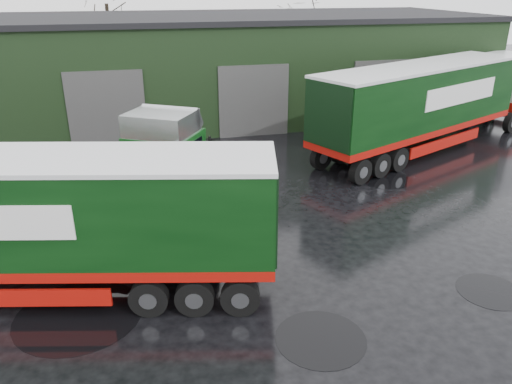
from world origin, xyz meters
TOP-DOWN VIEW (x-y plane):
  - ground at (0.00, 0.00)m, footprint 100.00×100.00m
  - warehouse at (2.00, 20.00)m, footprint 32.40×12.40m
  - hero_tractor at (-4.50, 3.35)m, footprint 5.58×6.82m
  - trailer_left at (-7.50, 0.00)m, footprint 13.52×5.61m
  - lorry_right at (9.40, 9.00)m, footprint 16.91×9.88m
  - wash_bucket at (-1.02, 5.07)m, footprint 0.46×0.46m
  - tree_back_a at (-6.00, 30.00)m, footprint 4.40×4.40m
  - tree_back_b at (10.00, 30.00)m, footprint 4.40×4.40m
  - puddle_0 at (-0.54, -3.81)m, footprint 2.29×2.29m
  - puddle_1 at (6.11, 5.80)m, footprint 2.44×2.44m
  - puddle_2 at (-6.47, -1.38)m, footprint 3.36×3.36m
  - puddle_3 at (4.93, -3.01)m, footprint 1.89×1.89m

SIDE VIEW (x-z plane):
  - ground at x=0.00m, z-range 0.00..0.00m
  - puddle_0 at x=-0.54m, z-range 0.00..0.01m
  - puddle_1 at x=6.11m, z-range 0.00..0.01m
  - puddle_2 at x=-6.47m, z-range 0.00..0.01m
  - puddle_3 at x=4.93m, z-range 0.00..0.01m
  - wash_bucket at x=-1.02m, z-range 0.00..0.33m
  - hero_tractor at x=-4.50m, z-range 0.00..3.94m
  - trailer_left at x=-7.50m, z-range 0.00..4.12m
  - lorry_right at x=9.40m, z-range 0.00..4.53m
  - warehouse at x=2.00m, z-range 0.01..6.31m
  - tree_back_b at x=10.00m, z-range 0.00..7.50m
  - tree_back_a at x=-6.00m, z-range 0.00..9.50m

